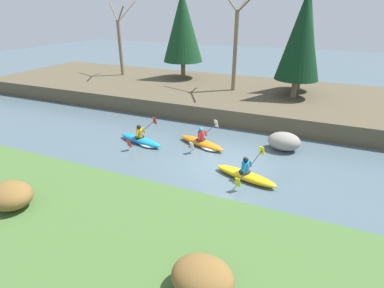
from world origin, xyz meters
TOP-DOWN VIEW (x-y plane):
  - ground_plane at (0.00, 0.00)m, footprint 90.00×90.00m
  - riverbank_near at (0.00, -6.76)m, footprint 44.00×6.44m
  - riverbank_far at (0.00, 9.47)m, footprint 44.00×10.00m
  - conifer_tree_far_left at (-7.22, 11.58)m, footprint 3.19×3.19m
  - conifer_tree_left at (2.00, 8.96)m, footprint 2.77×2.77m
  - conifer_tree_mid_left at (2.06, 10.95)m, footprint 2.35×2.35m
  - bare_tree_upstream at (-12.62, 10.66)m, footprint 3.29×3.25m
  - bare_tree_mid_upstream at (-2.17, 9.29)m, footprint 3.87×3.83m
  - shrub_clump_nearest at (-4.83, -6.56)m, footprint 1.46×1.22m
  - shrub_clump_second at (1.78, -7.09)m, footprint 1.40×1.17m
  - kayaker_lead at (1.30, -0.89)m, footprint 2.78×2.04m
  - kayaker_middle at (-1.46, 1.41)m, footprint 2.75×2.02m
  - kayaker_trailing at (-4.51, 0.51)m, footprint 2.79×2.05m
  - boulder_midstream at (2.32, 2.65)m, footprint 1.57×1.23m

SIDE VIEW (x-z plane):
  - ground_plane at x=0.00m, z-range 0.00..0.00m
  - kayaker_middle at x=-1.46m, z-range -0.40..0.80m
  - kayaker_trailing at x=-4.51m, z-range -0.40..0.80m
  - kayaker_lead at x=1.30m, z-range -0.38..0.82m
  - riverbank_near at x=0.00m, z-range 0.00..0.74m
  - boulder_midstream at x=2.32m, z-range 0.00..0.89m
  - riverbank_far at x=0.00m, z-range 0.00..1.03m
  - shrub_clump_second at x=1.78m, z-range 0.74..1.50m
  - shrub_clump_nearest at x=-4.83m, z-range 0.74..1.53m
  - bare_tree_upstream at x=-12.62m, z-range 0.86..6.81m
  - bare_tree_mid_upstream at x=-2.17m, z-range 0.83..7.88m
  - conifer_tree_mid_left at x=2.06m, z-range 1.50..7.96m
  - conifer_tree_left at x=2.00m, z-range 1.61..8.05m
  - conifer_tree_far_left at x=-7.22m, z-range 1.70..8.47m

